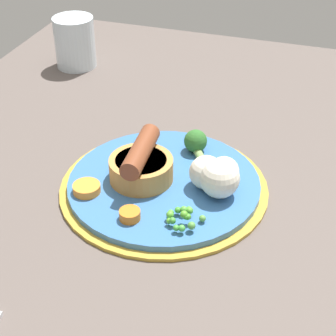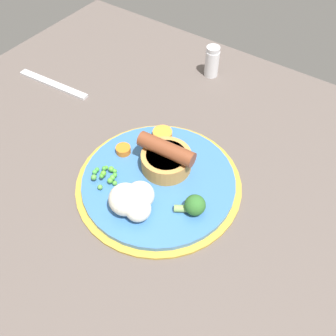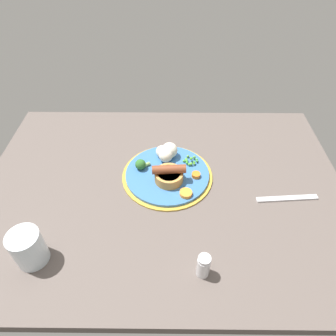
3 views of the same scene
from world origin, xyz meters
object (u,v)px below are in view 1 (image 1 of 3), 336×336
(carrot_slice_0, at_px, (87,188))
(drinking_glass, at_px, (75,42))
(sausage_pudding, at_px, (141,165))
(broccoli_floret_near, at_px, (196,142))
(cauliflower_floret, at_px, (216,175))
(pea_pile, at_px, (182,217))
(dinner_plate, at_px, (164,186))
(carrot_slice_2, at_px, (130,215))

(carrot_slice_0, distance_m, drinking_glass, 0.43)
(sausage_pudding, bearing_deg, broccoli_floret_near, -34.21)
(cauliflower_floret, bearing_deg, broccoli_floret_near, 32.15)
(broccoli_floret_near, bearing_deg, drinking_glass, 19.72)
(cauliflower_floret, bearing_deg, drinking_glass, 48.06)
(pea_pile, xyz_separation_m, drinking_glass, (0.40, 0.33, 0.03))
(dinner_plate, distance_m, carrot_slice_2, 0.09)
(pea_pile, bearing_deg, broccoli_floret_near, 9.98)
(broccoli_floret_near, xyz_separation_m, cauliflower_floret, (-0.08, -0.05, 0.01))
(sausage_pudding, xyz_separation_m, carrot_slice_0, (-0.05, 0.06, -0.02))
(sausage_pudding, xyz_separation_m, pea_pile, (-0.07, -0.08, -0.01))
(carrot_slice_2, bearing_deg, cauliflower_floret, -43.38)
(carrot_slice_0, relative_size, drinking_glass, 0.38)
(sausage_pudding, relative_size, cauliflower_floret, 1.44)
(dinner_plate, relative_size, pea_pile, 5.67)
(sausage_pudding, xyz_separation_m, drinking_glass, (0.33, 0.26, 0.01))
(cauliflower_floret, bearing_deg, carrot_slice_0, 109.79)
(broccoli_floret_near, height_order, cauliflower_floret, cauliflower_floret)
(broccoli_floret_near, height_order, drinking_glass, drinking_glass)
(broccoli_floret_near, distance_m, carrot_slice_2, 0.17)
(pea_pile, bearing_deg, carrot_slice_0, 81.91)
(cauliflower_floret, distance_m, carrot_slice_0, 0.17)
(carrot_slice_2, bearing_deg, pea_pile, -77.56)
(carrot_slice_2, xyz_separation_m, drinking_glass, (0.41, 0.27, 0.03))
(broccoli_floret_near, xyz_separation_m, carrot_slice_0, (-0.14, 0.11, -0.01))
(dinner_plate, xyz_separation_m, cauliflower_floret, (0.00, -0.07, 0.03))
(carrot_slice_0, height_order, carrot_slice_2, carrot_slice_2)
(cauliflower_floret, relative_size, carrot_slice_2, 2.68)
(carrot_slice_2, bearing_deg, dinner_plate, -9.45)
(dinner_plate, relative_size, sausage_pudding, 2.79)
(cauliflower_floret, bearing_deg, sausage_pudding, 94.49)
(dinner_plate, relative_size, carrot_slice_2, 10.75)
(sausage_pudding, relative_size, pea_pile, 2.03)
(sausage_pudding, xyz_separation_m, cauliflower_floret, (0.01, -0.10, 0.00))
(carrot_slice_0, bearing_deg, carrot_slice_2, -114.35)
(dinner_plate, height_order, drinking_glass, drinking_glass)
(pea_pile, xyz_separation_m, carrot_slice_0, (0.02, 0.14, -0.00))
(pea_pile, height_order, carrot_slice_0, pea_pile)
(carrot_slice_2, relative_size, drinking_glass, 0.27)
(dinner_plate, bearing_deg, drinking_glass, 41.49)
(sausage_pudding, height_order, carrot_slice_2, sausage_pudding)
(cauliflower_floret, height_order, carrot_slice_2, cauliflower_floret)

